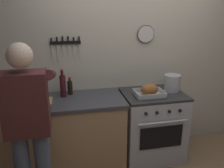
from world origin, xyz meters
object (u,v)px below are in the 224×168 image
Objects in this scene: person_cook at (28,123)px; stock_pot at (172,83)px; stove at (152,125)px; bottle_wine_red at (63,85)px; bottle_cooking_oil at (12,89)px; bottle_soy_sauce at (70,87)px; cutting_board at (36,102)px; bottle_vinegar at (42,89)px; roasting_pan at (149,91)px.

stock_pot is at bearing -80.34° from person_cook.
stove is 2.71× the size of bottle_wine_red.
bottle_soy_sauce is (0.67, -0.00, -0.02)m from bottle_cooking_oil.
stove is 4.27× the size of stock_pot.
cutting_board is (0.00, 0.58, -0.04)m from person_cook.
cutting_board is 0.37m from bottle_wine_red.
person_cook reaches higher than bottle_vinegar.
bottle_wine_red reaches higher than stock_pot.
bottle_vinegar reaches higher than bottle_soy_sauce.
person_cook is at bearing -113.17° from bottle_wine_red.
stove is 1.79m from bottle_cooking_oil.
bottle_soy_sauce is at bearing -0.06° from bottle_cooking_oil.
bottle_wine_red is (0.31, 0.73, 0.09)m from person_cook.
bottle_vinegar is (-1.62, 0.09, -0.00)m from stock_pot.
bottle_cooking_oil is at bearing 179.94° from bottle_soy_sauce.
bottle_cooking_oil is 0.59m from bottle_wine_red.
person_cook is at bearing -95.05° from bottle_vinegar.
cutting_board is 1.65× the size of bottle_soy_sauce.
bottle_wine_red is 1.52× the size of bottle_soy_sauce.
roasting_pan is 1.30× the size of bottle_cooking_oil.
bottle_vinegar is 0.75× the size of bottle_wine_red.
stove is 2.50× the size of cutting_board.
bottle_vinegar reaches higher than stock_pot.
roasting_pan is at bearing -9.82° from bottle_vinegar.
cutting_board is (-1.32, 0.05, -0.06)m from roasting_pan.
stock_pot is (0.26, 0.04, 0.56)m from stove.
roasting_pan is at bearing -135.61° from stove.
stock_pot is at bearing 7.66° from stove.
stock_pot is at bearing -6.16° from bottle_soy_sauce.
roasting_pan reaches higher than stove.
cutting_board is 0.20m from bottle_vinegar.
bottle_vinegar is at bearing 174.64° from stove.
stock_pot is at bearing 19.56° from roasting_pan.
bottle_cooking_oil is at bearing 174.09° from stove.
bottle_vinegar is (-1.35, 0.13, 0.55)m from stove.
person_cook reaches higher than roasting_pan.
bottle_cooking_oil is (-0.34, 0.05, 0.01)m from bottle_vinegar.
bottle_wine_red reaches higher than cutting_board.
bottle_cooking_oil is 0.67m from bottle_soy_sauce.
stock_pot is 0.59× the size of cutting_board.
bottle_wine_red is at bearing 168.59° from roasting_pan.
roasting_pan is 0.97m from bottle_soy_sauce.
stove is 0.53m from roasting_pan.
bottle_cooking_oil is 1.24× the size of bottle_soy_sauce.
bottle_cooking_oil is at bearing 171.90° from bottle_vinegar.
roasting_pan is 0.98× the size of cutting_board.
cutting_board is at bearing 177.64° from roasting_pan.
bottle_cooking_oil is (-1.95, 0.14, 0.01)m from stock_pot.
stock_pot is 0.78× the size of bottle_cooking_oil.
bottle_vinegar is at bearing 69.33° from cutting_board.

